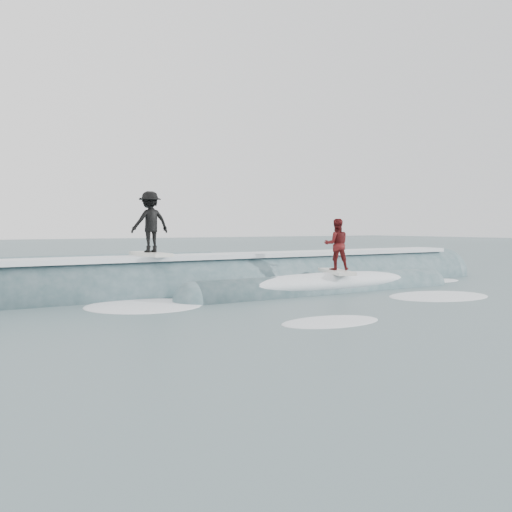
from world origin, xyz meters
TOP-DOWN VIEW (x-y plane):
  - ground at (0.00, 0.00)m, footprint 160.00×160.00m
  - breaking_wave at (0.31, 3.23)m, footprint 21.33×3.86m
  - surfer_black at (-3.01, 3.60)m, footprint 1.20×2.01m
  - surfer_red at (2.17, 1.40)m, footprint 1.23×2.06m
  - whitewater at (1.83, -1.06)m, footprint 14.11×8.04m
  - far_swells at (-1.03, 17.65)m, footprint 40.26×8.65m

SIDE VIEW (x-z plane):
  - ground at x=0.00m, z-range 0.00..0.00m
  - whitewater at x=1.83m, z-range -0.05..0.05m
  - far_swells at x=-1.03m, z-range -0.40..0.40m
  - breaking_wave at x=0.31m, z-range -1.03..1.12m
  - surfer_red at x=2.17m, z-range 0.50..2.18m
  - surfer_black at x=-3.01m, z-range 1.13..3.00m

